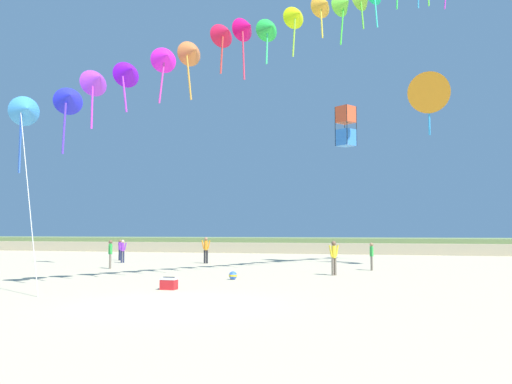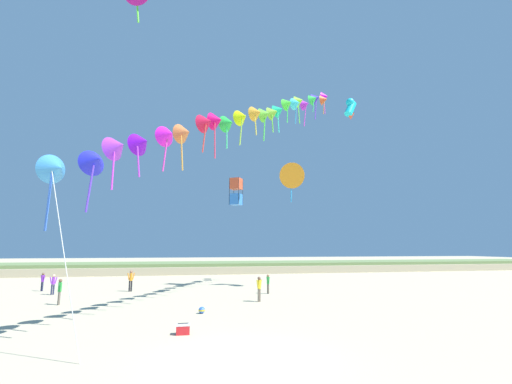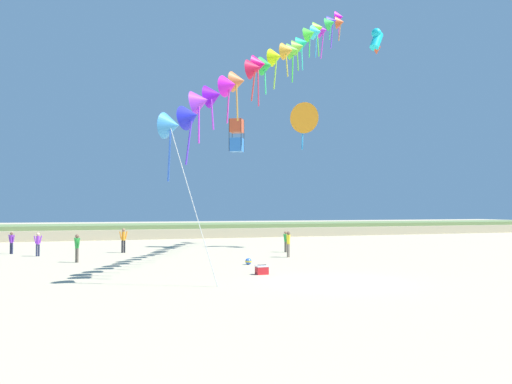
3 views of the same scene
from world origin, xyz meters
name	(u,v)px [view 3 (image 3 of 3)]	position (x,y,z in m)	size (l,w,h in m)	color
ground_plane	(337,282)	(0.00, 0.00, 0.00)	(240.00, 240.00, 0.00)	#C1B28E
dune_ridge	(157,230)	(0.00, 41.26, 0.72)	(120.00, 11.12, 1.45)	tan
person_near_left	(12,241)	(-13.87, 20.97, 0.88)	(0.47, 0.38, 1.52)	#282D4C
person_near_right	(286,240)	(4.58, 15.63, 0.87)	(0.21, 0.53, 1.51)	#726656
person_mid_center	(77,246)	(-9.89, 12.96, 0.94)	(0.36, 0.53, 1.63)	#726656
person_far_left	(288,242)	(3.04, 11.74, 0.96)	(0.48, 0.46, 1.67)	#726656
person_far_right	(38,243)	(-12.12, 18.28, 0.90)	(0.54, 0.25, 1.55)	#282D4C
person_far_center	(123,239)	(-6.47, 19.25, 1.01)	(0.61, 0.24, 1.74)	black
kite_banner_string	(288,51)	(3.04, 11.75, 13.48)	(20.81, 22.37, 21.04)	#3C91D9
large_kite_mid_trail	(237,135)	(2.68, 21.11, 9.09)	(1.41, 1.41, 2.65)	#357DDD
large_kite_high_solo	(376,40)	(12.69, 16.09, 16.53)	(1.53, 1.23, 2.10)	#16C7DC
large_kite_outer_drift	(302,118)	(7.92, 19.72, 10.65)	(2.57, 1.44, 3.96)	orange
beach_cooler	(262,270)	(-1.95, 3.70, 0.21)	(0.58, 0.41, 0.46)	red
beach_ball	(248,261)	(-0.97, 8.26, 0.18)	(0.36, 0.36, 0.36)	blue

